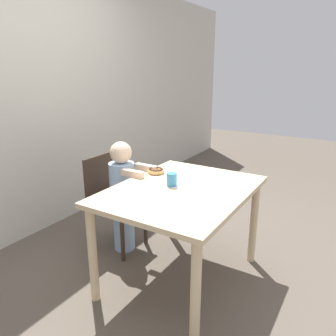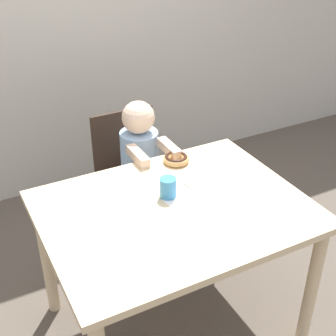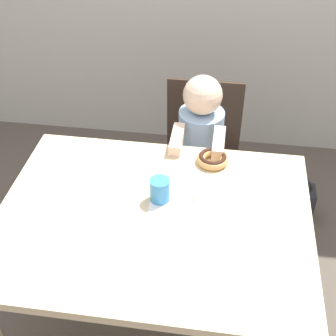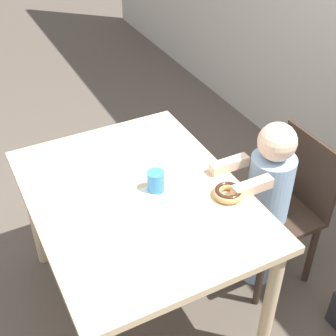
{
  "view_description": "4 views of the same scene",
  "coord_description": "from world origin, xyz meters",
  "px_view_note": "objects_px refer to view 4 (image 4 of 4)",
  "views": [
    {
      "loc": [
        -1.89,
        -1.05,
        1.55
      ],
      "look_at": [
        0.04,
        0.13,
        0.85
      ],
      "focal_mm": 35.0,
      "sensor_mm": 36.0,
      "label": 1
    },
    {
      "loc": [
        -0.81,
        -1.48,
        1.93
      ],
      "look_at": [
        0.04,
        0.13,
        0.85
      ],
      "focal_mm": 50.0,
      "sensor_mm": 36.0,
      "label": 2
    },
    {
      "loc": [
        0.23,
        -1.21,
        1.94
      ],
      "look_at": [
        0.04,
        0.13,
        0.85
      ],
      "focal_mm": 50.0,
      "sensor_mm": 36.0,
      "label": 3
    },
    {
      "loc": [
        1.44,
        -0.59,
        2.05
      ],
      "look_at": [
        0.04,
        0.13,
        0.85
      ],
      "focal_mm": 50.0,
      "sensor_mm": 36.0,
      "label": 4
    }
  ],
  "objects_px": {
    "cup": "(156,181)",
    "child_figure": "(266,205)",
    "chair": "(282,209)",
    "donut": "(228,192)"
  },
  "relations": [
    {
      "from": "cup",
      "to": "child_figure",
      "type": "bearing_deg",
      "value": 78.76
    },
    {
      "from": "chair",
      "to": "donut",
      "type": "height_order",
      "value": "chair"
    },
    {
      "from": "donut",
      "to": "child_figure",
      "type": "bearing_deg",
      "value": 103.95
    },
    {
      "from": "child_figure",
      "to": "chair",
      "type": "bearing_deg",
      "value": 90.0
    },
    {
      "from": "chair",
      "to": "cup",
      "type": "distance_m",
      "value": 0.75
    },
    {
      "from": "child_figure",
      "to": "donut",
      "type": "distance_m",
      "value": 0.39
    },
    {
      "from": "child_figure",
      "to": "donut",
      "type": "relative_size",
      "value": 7.33
    },
    {
      "from": "chair",
      "to": "donut",
      "type": "xyz_separation_m",
      "value": [
        0.07,
        -0.4,
        0.32
      ]
    },
    {
      "from": "chair",
      "to": "cup",
      "type": "relative_size",
      "value": 8.65
    },
    {
      "from": "chair",
      "to": "child_figure",
      "type": "bearing_deg",
      "value": -90.0
    }
  ]
}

